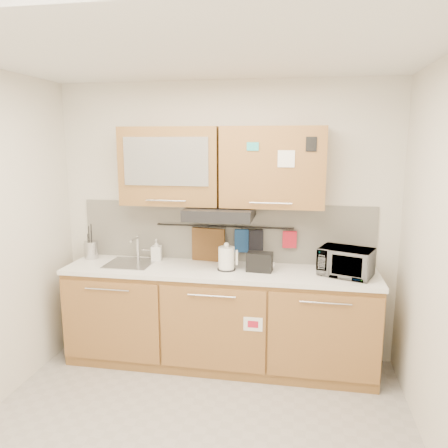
% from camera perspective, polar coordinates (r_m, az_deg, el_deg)
% --- Properties ---
extents(ceiling, '(3.20, 3.20, 0.00)m').
position_cam_1_polar(ceiling, '(2.69, -5.88, 22.43)').
color(ceiling, white).
rests_on(ceiling, wall_back).
extents(wall_back, '(3.20, 0.00, 3.20)m').
position_cam_1_polar(wall_back, '(4.17, 0.09, 0.35)').
color(wall_back, silver).
rests_on(wall_back, ground).
extents(base_cabinet, '(2.80, 0.64, 0.88)m').
position_cam_1_polar(base_cabinet, '(4.14, -0.67, -12.71)').
color(base_cabinet, brown).
rests_on(base_cabinet, floor).
extents(countertop, '(2.82, 0.62, 0.04)m').
position_cam_1_polar(countertop, '(3.96, -0.69, -6.15)').
color(countertop, white).
rests_on(countertop, base_cabinet).
extents(backsplash, '(2.80, 0.02, 0.56)m').
position_cam_1_polar(backsplash, '(4.17, 0.06, -1.03)').
color(backsplash, silver).
rests_on(backsplash, countertop).
extents(upper_cabinets, '(1.82, 0.37, 0.70)m').
position_cam_1_polar(upper_cabinets, '(3.93, -0.43, 7.51)').
color(upper_cabinets, brown).
rests_on(upper_cabinets, wall_back).
extents(range_hood, '(0.60, 0.46, 0.10)m').
position_cam_1_polar(range_hood, '(3.90, -0.55, 1.42)').
color(range_hood, black).
rests_on(range_hood, upper_cabinets).
extents(sink, '(0.42, 0.40, 0.26)m').
position_cam_1_polar(sink, '(4.21, -12.12, -5.04)').
color(sink, silver).
rests_on(sink, countertop).
extents(utensil_rail, '(1.30, 0.02, 0.02)m').
position_cam_1_polar(utensil_rail, '(4.13, -0.03, -0.32)').
color(utensil_rail, black).
rests_on(utensil_rail, backsplash).
extents(utensil_crock, '(0.17, 0.17, 0.34)m').
position_cam_1_polar(utensil_crock, '(4.48, -16.95, -3.21)').
color(utensil_crock, '#BABABF').
rests_on(utensil_crock, countertop).
extents(kettle, '(0.18, 0.17, 0.25)m').
position_cam_1_polar(kettle, '(3.90, 0.35, -4.59)').
color(kettle, white).
rests_on(kettle, countertop).
extents(toaster, '(0.23, 0.15, 0.17)m').
position_cam_1_polar(toaster, '(3.88, 4.68, -4.91)').
color(toaster, black).
rests_on(toaster, countertop).
extents(microwave, '(0.51, 0.43, 0.24)m').
position_cam_1_polar(microwave, '(3.88, 15.63, -4.79)').
color(microwave, '#999999').
rests_on(microwave, countertop).
extents(soap_bottle, '(0.11, 0.11, 0.21)m').
position_cam_1_polar(soap_bottle, '(4.26, -8.81, -3.35)').
color(soap_bottle, '#999999').
rests_on(soap_bottle, countertop).
extents(cutting_board, '(0.33, 0.06, 0.40)m').
position_cam_1_polar(cutting_board, '(4.19, -2.07, -3.26)').
color(cutting_board, brown).
rests_on(cutting_board, utensil_rail).
extents(oven_mitt, '(0.13, 0.05, 0.22)m').
position_cam_1_polar(oven_mitt, '(4.11, 2.30, -2.21)').
color(oven_mitt, navy).
rests_on(oven_mitt, utensil_rail).
extents(dark_pouch, '(0.14, 0.08, 0.21)m').
position_cam_1_polar(dark_pouch, '(4.10, 4.18, -2.23)').
color(dark_pouch, black).
rests_on(dark_pouch, utensil_rail).
extents(pot_holder, '(0.13, 0.04, 0.16)m').
position_cam_1_polar(pot_holder, '(4.07, 8.56, -2.02)').
color(pot_holder, '#B31728').
rests_on(pot_holder, utensil_rail).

